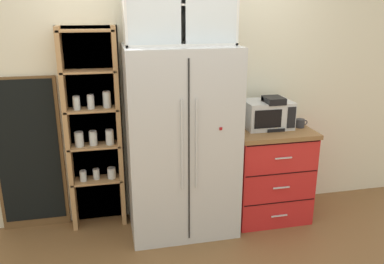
% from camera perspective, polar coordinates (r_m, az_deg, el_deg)
% --- Properties ---
extents(ground_plane, '(10.82, 10.82, 0.00)m').
position_cam_1_polar(ground_plane, '(3.94, -1.39, -13.36)').
color(ground_plane, brown).
extents(wall_back_cream, '(5.11, 0.10, 2.55)m').
position_cam_1_polar(wall_back_cream, '(3.84, -2.70, 6.33)').
color(wall_back_cream, silver).
rests_on(wall_back_cream, ground).
extents(refrigerator, '(0.96, 0.68, 1.71)m').
position_cam_1_polar(refrigerator, '(3.59, -1.56, -1.41)').
color(refrigerator, silver).
rests_on(refrigerator, ground).
extents(pantry_shelf_column, '(0.54, 0.24, 1.87)m').
position_cam_1_polar(pantry_shelf_column, '(3.78, -13.89, 0.51)').
color(pantry_shelf_column, brown).
rests_on(pantry_shelf_column, ground).
extents(counter_cabinet, '(0.75, 0.62, 0.91)m').
position_cam_1_polar(counter_cabinet, '(4.02, 10.84, -5.70)').
color(counter_cabinet, red).
rests_on(counter_cabinet, ground).
extents(microwave, '(0.44, 0.33, 0.26)m').
position_cam_1_polar(microwave, '(3.86, 10.71, 2.52)').
color(microwave, silver).
rests_on(microwave, counter_cabinet).
extents(coffee_maker, '(0.17, 0.20, 0.31)m').
position_cam_1_polar(coffee_maker, '(3.83, 11.33, 2.75)').
color(coffee_maker, black).
rests_on(coffee_maker, counter_cabinet).
extents(mug_charcoal, '(0.12, 0.09, 0.08)m').
position_cam_1_polar(mug_charcoal, '(3.96, 15.20, 1.23)').
color(mug_charcoal, '#2D2D33').
rests_on(mug_charcoal, counter_cabinet).
extents(mug_cream, '(0.11, 0.07, 0.10)m').
position_cam_1_polar(mug_cream, '(3.78, 11.75, 0.88)').
color(mug_cream, silver).
rests_on(mug_cream, counter_cabinet).
extents(bottle_clear, '(0.06, 0.06, 0.26)m').
position_cam_1_polar(bottle_clear, '(3.79, 6.71, 2.15)').
color(bottle_clear, silver).
rests_on(bottle_clear, counter_cabinet).
extents(bottle_cobalt, '(0.06, 0.06, 0.30)m').
position_cam_1_polar(bottle_cobalt, '(3.81, 11.45, 2.32)').
color(bottle_cobalt, navy).
rests_on(bottle_cobalt, counter_cabinet).
extents(upper_cabinet, '(0.92, 0.32, 0.64)m').
position_cam_1_polar(upper_cabinet, '(3.45, -1.89, 17.70)').
color(upper_cabinet, silver).
rests_on(upper_cabinet, refrigerator).
extents(chalkboard_menu, '(0.60, 0.04, 1.44)m').
position_cam_1_polar(chalkboard_menu, '(3.93, -22.26, -3.06)').
color(chalkboard_menu, brown).
rests_on(chalkboard_menu, ground).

